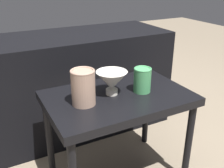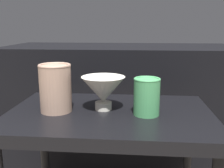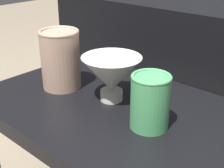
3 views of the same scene
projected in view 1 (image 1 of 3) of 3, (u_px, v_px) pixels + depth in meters
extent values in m
cube|color=black|center=(118.00, 98.00, 1.28)|extent=(0.69, 0.46, 0.04)
cylinder|color=black|center=(188.00, 143.00, 1.35)|extent=(0.04, 0.04, 0.46)
cylinder|color=black|center=(49.00, 138.00, 1.40)|extent=(0.04, 0.04, 0.46)
cylinder|color=black|center=(146.00, 111.00, 1.67)|extent=(0.04, 0.04, 0.46)
cube|color=black|center=(77.00, 83.00, 1.81)|extent=(1.24, 0.50, 0.68)
cylinder|color=silver|center=(112.00, 92.00, 1.27)|extent=(0.06, 0.06, 0.03)
cone|color=silver|center=(112.00, 80.00, 1.25)|extent=(0.15, 0.15, 0.09)
cylinder|color=tan|center=(83.00, 88.00, 1.15)|extent=(0.11, 0.11, 0.16)
torus|color=tan|center=(82.00, 71.00, 1.12)|extent=(0.11, 0.11, 0.01)
cylinder|color=#47995B|center=(142.00, 80.00, 1.28)|extent=(0.08, 0.08, 0.12)
torus|color=#47995B|center=(143.00, 69.00, 1.26)|extent=(0.09, 0.09, 0.01)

